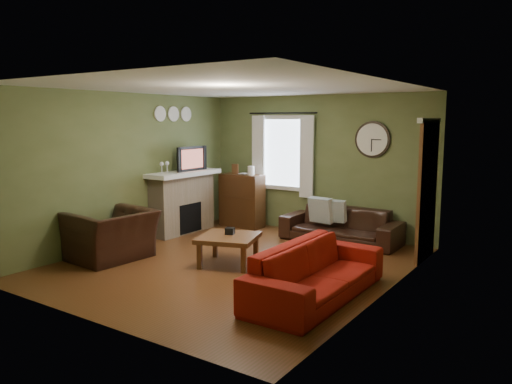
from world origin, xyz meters
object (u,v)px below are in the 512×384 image
Objects in this scene: sofa_brown at (341,225)px; sofa_red at (317,271)px; bookshelf at (242,201)px; armchair at (112,235)px; coffee_table at (229,250)px.

sofa_red is (0.92, -2.72, 0.02)m from sofa_brown.
sofa_brown is 0.93× the size of sofa_red.
armchair is (-0.26, -3.08, -0.15)m from bookshelf.
sofa_red is at bearing -16.73° from coffee_table.
armchair reaches higher than sofa_brown.
coffee_table is at bearing -58.69° from bookshelf.
sofa_red is 1.90× the size of armchair.
bookshelf is at bearing 179.11° from armchair.
armchair reaches higher than sofa_red.
armchair is (-2.47, -2.99, 0.08)m from sofa_brown.
sofa_brown is at bearing -2.48° from bookshelf.
sofa_red is at bearing 98.57° from armchair.
sofa_brown is 2.87m from sofa_red.
coffee_table is at bearing 119.49° from armchair.
bookshelf reaches higher than armchair.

